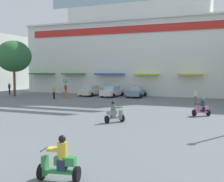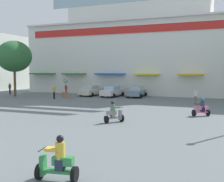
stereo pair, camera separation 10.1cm
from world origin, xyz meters
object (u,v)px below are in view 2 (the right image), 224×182
(scooter_rider_1, at_px, (58,162))
(balloon_vendor_cart, at_px, (66,90))
(scooter_rider_2, at_px, (201,109))
(pedestrian_3, at_px, (10,88))
(parked_car_2, at_px, (136,92))
(pedestrian_0, at_px, (66,89))
(plaza_tree_0, at_px, (14,56))
(parked_car_0, at_px, (91,91))
(pedestrian_1, at_px, (196,95))
(pedestrian_2, at_px, (54,91))
(scooter_rider_0, at_px, (114,114))
(parked_car_1, at_px, (112,91))

(scooter_rider_1, distance_m, balloon_vendor_cart, 28.60)
(scooter_rider_2, bearing_deg, pedestrian_3, 159.83)
(parked_car_2, bearing_deg, pedestrian_0, -177.41)
(plaza_tree_0, relative_size, parked_car_0, 1.74)
(pedestrian_1, xyz_separation_m, pedestrian_2, (-17.23, -0.88, -0.01))
(scooter_rider_2, distance_m, pedestrian_1, 7.97)
(scooter_rider_0, xyz_separation_m, pedestrian_1, (4.24, 13.05, 0.34))
(parked_car_2, bearing_deg, parked_car_0, -175.38)
(pedestrian_0, relative_size, pedestrian_1, 0.93)
(pedestrian_0, bearing_deg, plaza_tree_0, -139.02)
(balloon_vendor_cart, bearing_deg, plaza_tree_0, -173.48)
(parked_car_0, xyz_separation_m, pedestrian_1, (14.85, -4.84, 0.21))
(pedestrian_2, bearing_deg, pedestrian_3, 160.87)
(plaza_tree_0, bearing_deg, pedestrian_0, 40.98)
(scooter_rider_1, height_order, scooter_rider_2, scooter_rider_1)
(plaza_tree_0, bearing_deg, balloon_vendor_cart, 6.52)
(parked_car_0, relative_size, pedestrian_1, 2.59)
(scooter_rider_1, height_order, pedestrian_3, pedestrian_3)
(scooter_rider_0, distance_m, scooter_rider_1, 10.66)
(parked_car_0, xyz_separation_m, parked_car_2, (6.60, 0.53, -0.00))
(pedestrian_2, height_order, pedestrian_3, same)
(parked_car_2, height_order, scooter_rider_0, scooter_rider_0)
(pedestrian_3, bearing_deg, parked_car_2, 7.89)
(scooter_rider_0, bearing_deg, pedestrian_3, 145.94)
(scooter_rider_1, distance_m, pedestrian_2, 27.21)
(plaza_tree_0, relative_size, parked_car_2, 1.74)
(pedestrian_2, xyz_separation_m, balloon_vendor_cart, (0.49, 1.96, 0.05))
(parked_car_1, height_order, pedestrian_1, pedestrian_1)
(plaza_tree_0, height_order, parked_car_2, plaza_tree_0)
(parked_car_1, bearing_deg, scooter_rider_2, -44.59)
(plaza_tree_0, height_order, pedestrian_1, plaza_tree_0)
(pedestrian_0, bearing_deg, scooter_rider_2, -32.26)
(parked_car_0, bearing_deg, pedestrian_2, -112.53)
(balloon_vendor_cart, bearing_deg, pedestrian_1, -3.69)
(pedestrian_3, bearing_deg, parked_car_1, 6.93)
(parked_car_1, xyz_separation_m, scooter_rider_0, (7.24, -17.70, -0.14))
(scooter_rider_1, relative_size, pedestrian_2, 0.91)
(scooter_rider_0, distance_m, scooter_rider_2, 7.53)
(pedestrian_1, bearing_deg, pedestrian_2, -177.07)
(scooter_rider_2, distance_m, pedestrian_0, 23.89)
(scooter_rider_0, bearing_deg, parked_car_1, 112.25)
(pedestrian_0, bearing_deg, pedestrian_1, -14.43)
(scooter_rider_0, bearing_deg, pedestrian_2, 136.86)
(scooter_rider_1, bearing_deg, pedestrian_1, 84.91)
(parked_car_2, bearing_deg, scooter_rider_1, -77.96)
(parked_car_1, relative_size, scooter_rider_1, 2.96)
(parked_car_1, distance_m, parked_car_2, 3.31)
(pedestrian_1, height_order, pedestrian_2, pedestrian_1)
(plaza_tree_0, distance_m, parked_car_1, 14.46)
(scooter_rider_2, bearing_deg, plaza_tree_0, 162.50)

